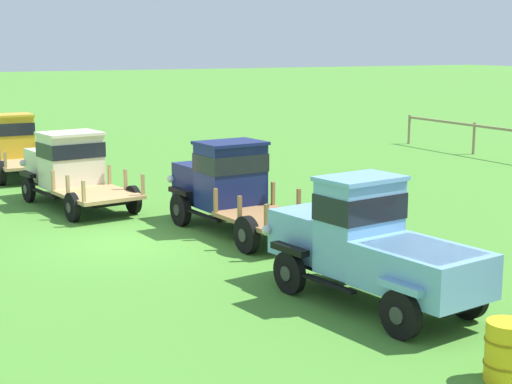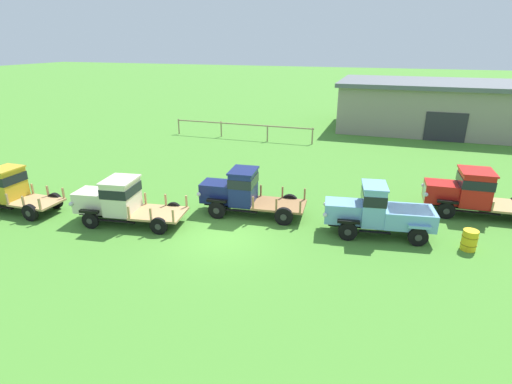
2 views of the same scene
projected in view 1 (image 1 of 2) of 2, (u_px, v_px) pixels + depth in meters
name	position (u px, v px, depth m)	size (l,w,h in m)	color
ground_plane	(131.00, 242.00, 18.40)	(240.00, 240.00, 0.00)	#47842D
paddock_fence	(508.00, 136.00, 31.07)	(12.37, 0.54, 1.35)	#997F60
vintage_truck_foreground_near	(12.00, 143.00, 27.77)	(4.65, 1.85, 2.17)	black
vintage_truck_second_in_line	(68.00, 166.00, 22.66)	(5.30, 2.51, 2.12)	black
vintage_truck_midrow_center	(228.00, 184.00, 19.57)	(5.23, 2.28, 2.23)	black
vintage_truck_far_side	(369.00, 244.00, 13.87)	(4.77, 2.32, 2.28)	black
oil_drum_beside_row	(507.00, 352.00, 10.75)	(0.62, 0.62, 0.85)	gold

